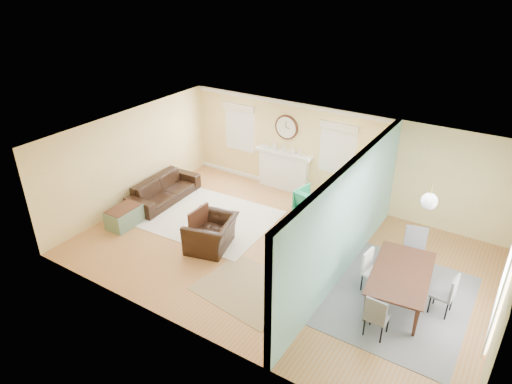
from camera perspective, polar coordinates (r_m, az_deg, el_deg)
floor at (r=10.55m, az=2.82°, el=-7.51°), size 9.00×9.00×0.00m
wall_back at (r=12.32m, az=9.96°, el=4.36°), size 9.00×0.02×2.60m
wall_front at (r=7.80m, az=-8.20°, el=-10.23°), size 9.00×0.02×2.60m
wall_left at (r=12.47m, az=-15.31°, el=4.06°), size 0.02×6.00×2.60m
wall_right at (r=8.93m, az=29.24°, el=-8.58°), size 0.02×6.00×2.60m
ceiling at (r=9.31m, az=3.18°, el=5.74°), size 9.00×6.00×0.02m
partition at (r=9.52m, az=11.77°, el=-2.63°), size 0.17×6.00×2.60m
fireplace at (r=13.08m, az=3.48°, el=2.78°), size 1.70×0.30×1.17m
wall_clock at (r=12.69m, az=3.83°, el=8.07°), size 0.70×0.07×0.70m
window_left at (r=13.51m, az=-2.04°, el=8.46°), size 1.05×0.13×1.42m
window_right at (r=12.13m, az=10.22°, el=5.80°), size 1.05×0.13×1.42m
french_doors at (r=9.03m, az=28.67°, el=-9.55°), size 0.06×1.70×2.20m
pendant at (r=8.57m, az=20.83°, el=-1.08°), size 0.30×0.30×0.55m
rug_cream at (r=11.82m, az=-5.42°, el=-3.39°), size 3.09×2.71×0.02m
rug_jute at (r=9.49m, az=-0.95°, el=-11.98°), size 2.13×1.82×0.01m
rug_grey at (r=9.65m, az=17.40°, el=-12.75°), size 2.56×3.20×0.01m
sofa at (r=12.79m, az=-11.41°, el=0.29°), size 0.98×2.27×0.65m
eames_chair at (r=10.56m, az=-5.60°, el=-5.16°), size 1.26×1.37×0.75m
green_chair at (r=12.02m, az=6.92°, el=-1.15°), size 0.83×0.85×0.66m
trunk at (r=11.86m, az=-16.14°, el=-2.99°), size 0.56×0.88×0.50m
credenza at (r=10.92m, az=11.36°, el=-4.25°), size 0.54×1.60×0.80m
tv at (r=10.59m, az=11.61°, el=-1.03°), size 0.23×1.02×0.58m
garden_stool at (r=10.30m, az=9.58°, el=-7.03°), size 0.37×0.37×0.55m
potted_plant at (r=10.04m, az=9.78°, el=-4.79°), size 0.46×0.48×0.40m
dining_table at (r=9.44m, az=17.68°, el=-11.21°), size 1.29×2.03×0.67m
dining_chair_n at (r=10.18m, az=19.20°, el=-6.63°), size 0.54×0.54×1.01m
dining_chair_s at (r=8.48m, az=15.02°, el=-14.25°), size 0.41×0.41×0.88m
dining_chair_w at (r=9.45m, az=14.57°, el=-9.33°), size 0.44×0.44×0.88m
dining_chair_e at (r=9.32m, az=22.39°, el=-11.31°), size 0.42×0.42×0.88m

